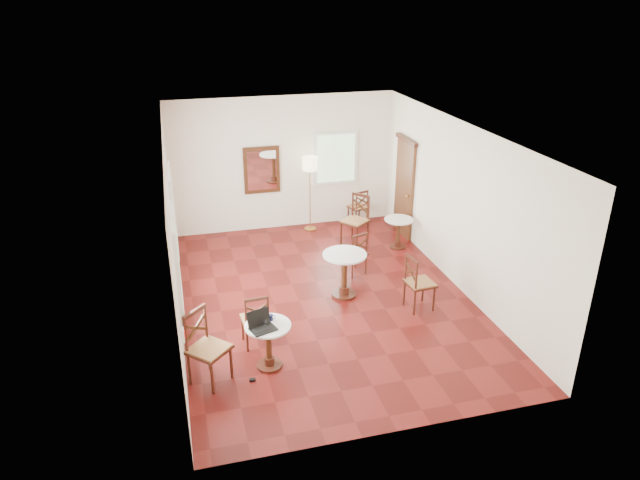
# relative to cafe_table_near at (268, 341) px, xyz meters

# --- Properties ---
(ground) EXTENTS (7.00, 7.00, 0.00)m
(ground) POSITION_rel_cafe_table_near_xyz_m (1.31, 1.76, -0.44)
(ground) COLOR #621310
(ground) RESTS_ON ground
(room_shell) EXTENTS (5.02, 7.02, 3.01)m
(room_shell) POSITION_rel_cafe_table_near_xyz_m (1.25, 2.03, 1.45)
(room_shell) COLOR white
(room_shell) RESTS_ON ground
(cafe_table_near) EXTENTS (0.67, 0.67, 0.70)m
(cafe_table_near) POSITION_rel_cafe_table_near_xyz_m (0.00, 0.00, 0.00)
(cafe_table_near) COLOR #451C11
(cafe_table_near) RESTS_ON ground
(cafe_table_mid) EXTENTS (0.78, 0.78, 0.82)m
(cafe_table_mid) POSITION_rel_cafe_table_near_xyz_m (1.67, 1.75, 0.07)
(cafe_table_mid) COLOR #451C11
(cafe_table_mid) RESTS_ON ground
(cafe_table_back) EXTENTS (0.61, 0.61, 0.65)m
(cafe_table_back) POSITION_rel_cafe_table_near_xyz_m (3.39, 3.47, -0.04)
(cafe_table_back) COLOR #451C11
(cafe_table_back) RESTS_ON ground
(chair_near_a) EXTENTS (0.44, 0.44, 0.90)m
(chair_near_a) POSITION_rel_cafe_table_near_xyz_m (-0.09, 0.61, 0.01)
(chair_near_a) COLOR #451C11
(chair_near_a) RESTS_ON ground
(chair_near_b) EXTENTS (0.71, 0.71, 1.09)m
(chair_near_b) POSITION_rel_cafe_table_near_xyz_m (-0.87, -0.11, 0.10)
(chair_near_b) COLOR #451C11
(chair_near_b) RESTS_ON ground
(chair_mid_a) EXTENTS (0.51, 0.51, 0.87)m
(chair_mid_a) POSITION_rel_cafe_table_near_xyz_m (2.13, 2.54, -0.00)
(chair_mid_a) COLOR #451C11
(chair_mid_a) RESTS_ON ground
(chair_mid_b) EXTENTS (0.49, 0.49, 0.98)m
(chair_mid_b) POSITION_rel_cafe_table_near_xyz_m (2.77, 1.01, 0.05)
(chair_mid_b) COLOR #451C11
(chair_mid_b) RESTS_ON ground
(chair_back_a) EXTENTS (0.48, 0.48, 0.83)m
(chair_back_a) POSITION_rel_cafe_table_near_xyz_m (3.00, 4.97, -0.02)
(chair_back_a) COLOR #451C11
(chair_back_a) RESTS_ON ground
(chair_back_b) EXTENTS (0.70, 0.70, 1.09)m
(chair_back_b) POSITION_rel_cafe_table_near_xyz_m (2.58, 3.89, 0.11)
(chair_back_b) COLOR #451C11
(chair_back_b) RESTS_ON ground
(floor_lamp) EXTENTS (0.33, 0.33, 1.71)m
(floor_lamp) POSITION_rel_cafe_table_near_xyz_m (1.83, 4.91, 1.01)
(floor_lamp) COLOR #BF8C3F
(floor_lamp) RESTS_ON ground
(laptop) EXTENTS (0.42, 0.39, 0.25)m
(laptop) POSITION_rel_cafe_table_near_xyz_m (-0.10, -0.06, 0.33)
(laptop) COLOR black
(laptop) RESTS_ON cafe_table_near
(mouse) EXTENTS (0.12, 0.09, 0.04)m
(mouse) POSITION_rel_cafe_table_near_xyz_m (-0.03, 0.15, 0.29)
(mouse) COLOR black
(mouse) RESTS_ON cafe_table_near
(navy_mug) EXTENTS (0.11, 0.07, 0.09)m
(navy_mug) POSITION_rel_cafe_table_near_xyz_m (0.07, 0.12, 0.31)
(navy_mug) COLOR black
(navy_mug) RESTS_ON cafe_table_near
(water_glass) EXTENTS (0.07, 0.07, 0.11)m
(water_glass) POSITION_rel_cafe_table_near_xyz_m (-0.03, -0.06, 0.33)
(water_glass) COLOR white
(water_glass) RESTS_ON cafe_table_near
(power_adapter) EXTENTS (0.09, 0.05, 0.03)m
(power_adapter) POSITION_rel_cafe_table_near_xyz_m (-0.30, -0.28, -0.42)
(power_adapter) COLOR black
(power_adapter) RESTS_ON ground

